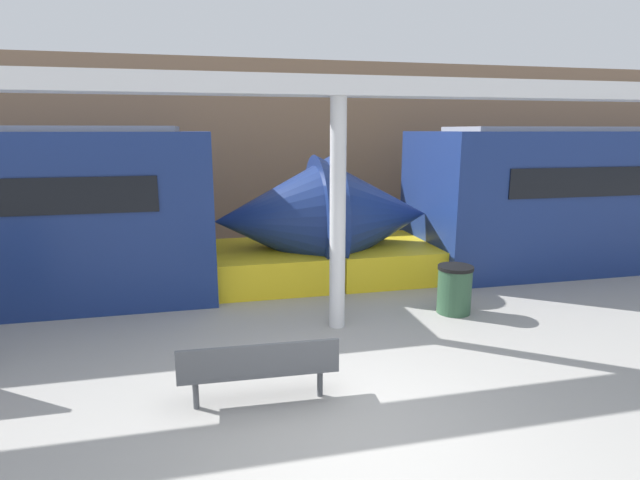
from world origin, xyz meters
TOP-DOWN VIEW (x-y plane):
  - ground_plane at (0.00, 0.00)m, footprint 60.00×60.00m
  - station_wall at (0.00, 9.46)m, footprint 56.00×0.20m
  - bench_near at (-0.81, 0.71)m, footprint 1.82×0.50m
  - trash_bin at (2.83, 2.98)m, footprint 0.61×0.61m
  - support_column_near at (0.68, 2.84)m, footprint 0.25×0.25m
  - canopy_beam at (0.68, 2.84)m, footprint 28.00×0.60m

SIDE VIEW (x-z plane):
  - ground_plane at x=0.00m, z-range 0.00..0.00m
  - trash_bin at x=2.83m, z-range 0.00..0.84m
  - bench_near at x=-0.81m, z-range 0.09..0.90m
  - support_column_near at x=0.68m, z-range 0.00..3.61m
  - station_wall at x=0.00m, z-range 0.00..5.00m
  - canopy_beam at x=0.68m, z-range 3.61..3.89m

